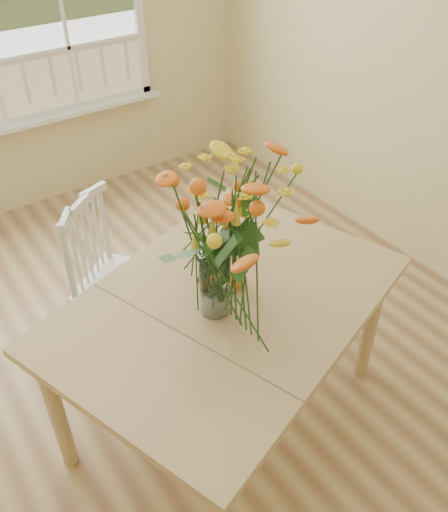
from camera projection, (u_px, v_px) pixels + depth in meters
floor at (169, 391)px, 2.91m from camera, size 4.00×4.50×0.01m
dining_table at (227, 315)px, 2.36m from camera, size 1.75×1.48×0.79m
windsor_chair at (107, 271)px, 2.89m from camera, size 0.58×0.58×0.92m
flower_vase at (214, 227)px, 1.99m from camera, size 0.59×0.59×0.70m
pumpkin at (235, 279)px, 2.35m from camera, size 0.10×0.10×0.08m
turkey_figurine at (217, 289)px, 2.28m from camera, size 0.11×0.10×0.12m
dark_gourd at (227, 247)px, 2.54m from camera, size 0.13×0.08×0.07m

